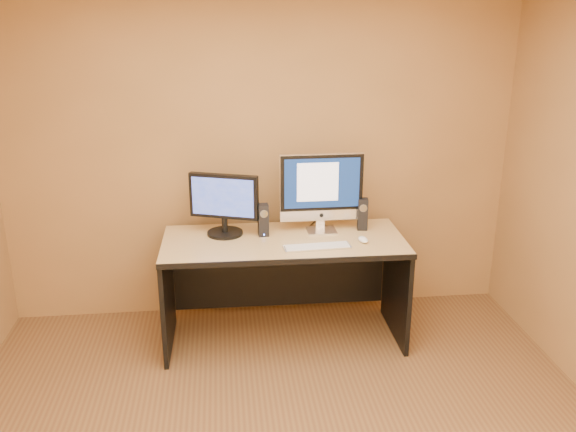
{
  "coord_description": "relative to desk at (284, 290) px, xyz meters",
  "views": [
    {
      "loc": [
        -0.31,
        -2.65,
        2.39
      ],
      "look_at": [
        0.14,
        1.34,
        1.02
      ],
      "focal_mm": 38.0,
      "sensor_mm": 36.0,
      "label": 1
    }
  ],
  "objects": [
    {
      "name": "speaker_right",
      "position": [
        0.61,
        0.15,
        0.52
      ],
      "size": [
        0.09,
        0.09,
        0.24
      ],
      "primitive_type": null,
      "rotation": [
        0.0,
        0.0,
        -0.15
      ],
      "color": "black",
      "rests_on": "desk"
    },
    {
      "name": "cable_b",
      "position": [
        0.24,
        0.28,
        0.41
      ],
      "size": [
        0.1,
        0.18,
        0.01
      ],
      "primitive_type": "cylinder",
      "rotation": [
        1.57,
        0.0,
        -0.49
      ],
      "color": "black",
      "rests_on": "desk"
    },
    {
      "name": "mouse",
      "position": [
        0.56,
        -0.11,
        0.42
      ],
      "size": [
        0.08,
        0.12,
        0.04
      ],
      "primitive_type": "ellipsoid",
      "rotation": [
        0.0,
        0.0,
        0.15
      ],
      "color": "white",
      "rests_on": "desk"
    },
    {
      "name": "imac",
      "position": [
        0.3,
        0.14,
        0.7
      ],
      "size": [
        0.62,
        0.23,
        0.6
      ],
      "primitive_type": null,
      "rotation": [
        0.0,
        0.0,
        0.01
      ],
      "color": "silver",
      "rests_on": "desk"
    },
    {
      "name": "keyboard",
      "position": [
        0.21,
        -0.19,
        0.41
      ],
      "size": [
        0.48,
        0.16,
        0.02
      ],
      "primitive_type": "cube",
      "rotation": [
        0.0,
        0.0,
        0.06
      ],
      "color": "silver",
      "rests_on": "desk"
    },
    {
      "name": "walls",
      "position": [
        -0.12,
        -1.44,
        0.9
      ],
      "size": [
        4.0,
        4.0,
        2.6
      ],
      "primitive_type": null,
      "color": "olive",
      "rests_on": "ground"
    },
    {
      "name": "second_monitor",
      "position": [
        -0.42,
        0.15,
        0.63
      ],
      "size": [
        0.58,
        0.42,
        0.46
      ],
      "primitive_type": null,
      "rotation": [
        0.0,
        0.0,
        -0.35
      ],
      "color": "black",
      "rests_on": "desk"
    },
    {
      "name": "desk",
      "position": [
        0.0,
        0.0,
        0.0
      ],
      "size": [
        1.76,
        0.79,
        0.81
      ],
      "primitive_type": null,
      "rotation": [
        0.0,
        0.0,
        -0.01
      ],
      "color": "tan",
      "rests_on": "ground"
    },
    {
      "name": "cable_a",
      "position": [
        0.34,
        0.29,
        0.41
      ],
      "size": [
        0.05,
        0.24,
        0.01
      ],
      "primitive_type": "cylinder",
      "rotation": [
        1.57,
        0.0,
        0.15
      ],
      "color": "black",
      "rests_on": "desk"
    },
    {
      "name": "speaker_left",
      "position": [
        -0.14,
        0.1,
        0.52
      ],
      "size": [
        0.08,
        0.08,
        0.24
      ],
      "primitive_type": null,
      "rotation": [
        0.0,
        0.0,
        0.06
      ],
      "color": "black",
      "rests_on": "desk"
    }
  ]
}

